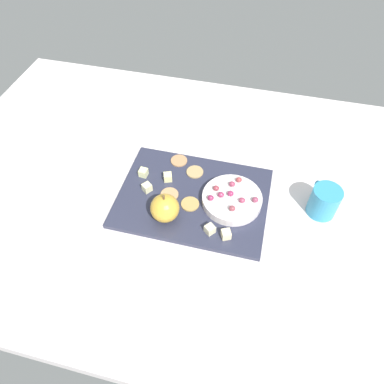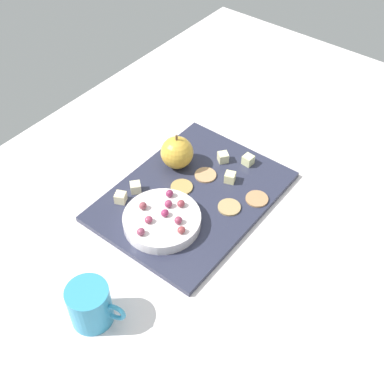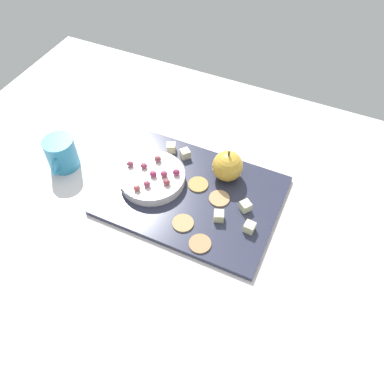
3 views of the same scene
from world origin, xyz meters
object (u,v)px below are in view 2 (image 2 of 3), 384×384
object	(u,v)px
grape_0	(181,230)
grape_2	(168,204)
cracker_3	(205,175)
cheese_cube_0	(229,177)
serving_dish	(162,220)
grape_1	(149,220)
grape_3	(170,193)
grape_4	(165,213)
cheese_cube_1	(223,157)
grape_7	(181,204)
cracker_0	(257,199)
cheese_cube_3	(249,160)
grape_5	(177,219)
cracker_1	(182,187)
cheese_cube_4	(136,187)
cheese_cube_2	(121,198)
grape_8	(143,206)
apple_whole	(177,152)
cracker_2	(229,207)
platter	(192,196)
cup	(89,304)
grape_6	(141,232)

from	to	relation	value
grape_0	grape_2	size ratio (longest dim) A/B	1.00
cracker_3	cheese_cube_0	bearing A→B (deg)	-67.83
serving_dish	grape_1	size ratio (longest dim) A/B	9.49
serving_dish	grape_3	world-z (taller)	grape_3
grape_1	grape_4	size ratio (longest dim) A/B	1.00
cheese_cube_1	grape_0	size ratio (longest dim) A/B	1.32
grape_7	cracker_0	bearing A→B (deg)	-38.00
cheese_cube_3	grape_5	size ratio (longest dim) A/B	1.32
cheese_cube_3	cracker_1	xyz separation A→B (cm)	(-15.02, 7.09, -0.88)
cheese_cube_4	grape_4	world-z (taller)	grape_4
cracker_0	grape_2	distance (cm)	18.88
cheese_cube_1	cracker_1	distance (cm)	12.53
cheese_cube_1	grape_5	world-z (taller)	grape_5
cheese_cube_2	grape_7	world-z (taller)	grape_7
grape_4	grape_2	bearing A→B (deg)	23.84
serving_dish	cheese_cube_4	distance (cm)	10.96
cheese_cube_0	cheese_cube_4	world-z (taller)	same
cracker_3	grape_8	bearing A→B (deg)	170.83
serving_dish	grape_2	bearing A→B (deg)	13.20
apple_whole	cracker_2	world-z (taller)	apple_whole
cheese_cube_2	grape_7	bearing A→B (deg)	-67.56
cracker_2	cheese_cube_3	bearing A→B (deg)	17.34
grape_5	grape_7	size ratio (longest dim) A/B	1.00
cheese_cube_4	grape_5	size ratio (longest dim) A/B	1.32
cheese_cube_1	cheese_cube_2	distance (cm)	25.00
serving_dish	platter	bearing A→B (deg)	2.22
platter	cracker_1	size ratio (longest dim) A/B	8.29
cheese_cube_2	grape_3	bearing A→B (deg)	-56.25
grape_2	grape_3	world-z (taller)	same
cup	grape_6	bearing A→B (deg)	11.89
grape_2	grape_5	distance (cm)	4.51
cheese_cube_3	grape_7	world-z (taller)	grape_7
serving_dish	grape_3	distance (cm)	6.02
cheese_cube_1	serving_dish	bearing A→B (deg)	-176.65
grape_5	grape_7	xyz separation A→B (cm)	(3.77, 2.07, -0.05)
apple_whole	cracker_2	bearing A→B (deg)	-102.14
cheese_cube_4	grape_2	bearing A→B (deg)	-94.34
platter	cheese_cube_0	size ratio (longest dim) A/B	18.16
cracker_0	grape_5	size ratio (longest dim) A/B	2.89
cracker_0	cracker_1	bearing A→B (deg)	115.55
apple_whole	cheese_cube_4	world-z (taller)	apple_whole
cracker_2	cheese_cube_1	bearing A→B (deg)	40.68
cracker_0	grape_3	bearing A→B (deg)	131.72
grape_6	cup	distance (cm)	17.24
cheese_cube_1	grape_8	world-z (taller)	grape_8
serving_dish	cheese_cube_3	xyz separation A→B (cm)	(25.35, -3.78, -0.08)
grape_7	cup	bearing A→B (deg)	-175.53
grape_5	cheese_cube_2	bearing A→B (deg)	94.90
grape_6	cup	xyz separation A→B (cm)	(-16.87, -3.55, -0.19)
cracker_3	cheese_cube_1	bearing A→B (deg)	-1.88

